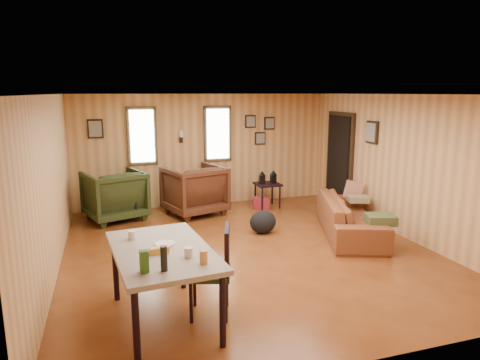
% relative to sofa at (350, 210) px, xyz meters
% --- Properties ---
extents(room, '(5.54, 6.04, 2.44)m').
position_rel_sofa_xyz_m(room, '(-1.77, 0.06, 0.78)').
color(room, brown).
rests_on(room, ground).
extents(sofa, '(1.35, 2.28, 0.86)m').
position_rel_sofa_xyz_m(sofa, '(0.00, 0.00, 0.00)').
color(sofa, brown).
rests_on(sofa, ground).
extents(recliner_brown, '(1.31, 1.26, 1.09)m').
position_rel_sofa_xyz_m(recliner_brown, '(-2.31, 2.08, 0.12)').
color(recliner_brown, '#462315').
rests_on(recliner_brown, ground).
extents(recliner_green, '(1.28, 1.24, 1.06)m').
position_rel_sofa_xyz_m(recliner_green, '(-3.86, 2.16, 0.10)').
color(recliner_green, '#283217').
rests_on(recliner_green, ground).
extents(end_table, '(0.56, 0.53, 0.65)m').
position_rel_sofa_xyz_m(end_table, '(-3.66, 2.09, -0.07)').
color(end_table, black).
rests_on(end_table, ground).
extents(side_table, '(0.52, 0.52, 0.80)m').
position_rel_sofa_xyz_m(side_table, '(-0.71, 2.13, 0.12)').
color(side_table, black).
rests_on(side_table, ground).
extents(cooler, '(0.39, 0.32, 0.24)m').
position_rel_sofa_xyz_m(cooler, '(-0.89, 2.04, -0.31)').
color(cooler, maroon).
rests_on(cooler, ground).
extents(backpack, '(0.57, 0.50, 0.41)m').
position_rel_sofa_xyz_m(backpack, '(-1.42, 0.50, -0.23)').
color(backpack, black).
rests_on(backpack, ground).
extents(sofa_pillows, '(0.95, 1.90, 0.39)m').
position_rel_sofa_xyz_m(sofa_pillows, '(0.29, -0.06, 0.08)').
color(sofa_pillows, '#434C2A').
rests_on(sofa_pillows, sofa).
extents(dining_table, '(1.12, 1.70, 1.06)m').
position_rel_sofa_xyz_m(dining_table, '(-3.46, -1.94, 0.32)').
color(dining_table, gray).
rests_on(dining_table, ground).
extents(dining_chair, '(0.57, 0.57, 1.01)m').
position_rel_sofa_xyz_m(dining_chair, '(-2.89, -1.96, 0.14)').
color(dining_chair, '#283217').
rests_on(dining_chair, ground).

